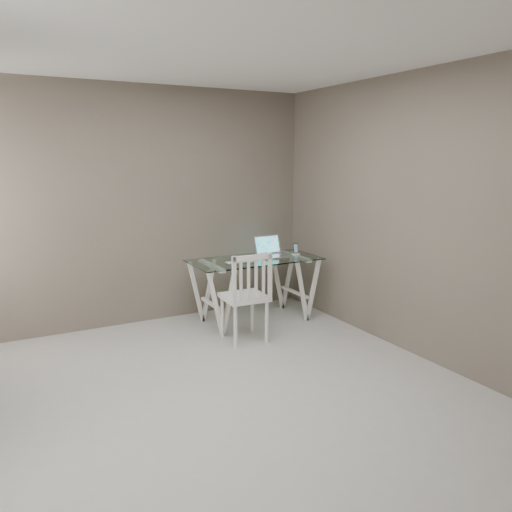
{
  "coord_description": "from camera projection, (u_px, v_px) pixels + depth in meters",
  "views": [
    {
      "loc": [
        -1.57,
        -3.34,
        1.91
      ],
      "look_at": [
        0.95,
        1.33,
        0.85
      ],
      "focal_mm": 35.0,
      "sensor_mm": 36.0,
      "label": 1
    }
  ],
  "objects": [
    {
      "name": "desk",
      "position": [
        255.0,
        289.0,
        5.84
      ],
      "size": [
        1.5,
        0.7,
        0.75
      ],
      "color": "silver",
      "rests_on": "ground"
    },
    {
      "name": "chair",
      "position": [
        247.0,
        293.0,
        5.13
      ],
      "size": [
        0.46,
        0.46,
        0.96
      ],
      "rotation": [
        0.0,
        0.0,
        -0.05
      ],
      "color": "white",
      "rests_on": "ground"
    },
    {
      "name": "laptop",
      "position": [
        271.0,
        251.0,
        5.95
      ],
      "size": [
        0.34,
        0.32,
        0.23
      ],
      "color": "silver",
      "rests_on": "desk"
    },
    {
      "name": "mouse",
      "position": [
        251.0,
        261.0,
        5.58
      ],
      "size": [
        0.12,
        0.07,
        0.04
      ],
      "primitive_type": "ellipsoid",
      "color": "white",
      "rests_on": "desk"
    },
    {
      "name": "room",
      "position": [
        220.0,
        184.0,
        3.64
      ],
      "size": [
        4.5,
        4.52,
        2.71
      ],
      "color": "#AAA8A3",
      "rests_on": "ground"
    },
    {
      "name": "phone_dock",
      "position": [
        296.0,
        251.0,
        6.04
      ],
      "size": [
        0.07,
        0.07,
        0.13
      ],
      "color": "white",
      "rests_on": "desk"
    },
    {
      "name": "keyboard",
      "position": [
        238.0,
        262.0,
        5.58
      ],
      "size": [
        0.29,
        0.12,
        0.01
      ],
      "primitive_type": "cube",
      "color": "silver",
      "rests_on": "desk"
    }
  ]
}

